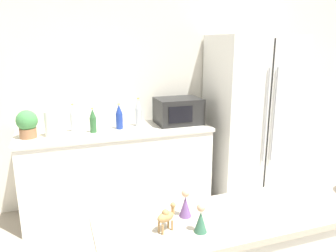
{
  "coord_description": "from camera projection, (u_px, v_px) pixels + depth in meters",
  "views": [
    {
      "loc": [
        -1.09,
        -0.84,
        1.77
      ],
      "look_at": [
        -0.3,
        1.41,
        1.15
      ],
      "focal_mm": 35.0,
      "sensor_mm": 36.0,
      "label": 1
    }
  ],
  "objects": [
    {
      "name": "back_bottle_2",
      "position": [
        119.0,
        117.0,
        3.35
      ],
      "size": [
        0.07,
        0.07,
        0.26
      ],
      "color": "navy",
      "rests_on": "back_counter"
    },
    {
      "name": "microwave",
      "position": [
        178.0,
        111.0,
        3.57
      ],
      "size": [
        0.48,
        0.37,
        0.28
      ],
      "color": "black",
      "rests_on": "back_counter"
    },
    {
      "name": "wise_man_figurine_crimson",
      "position": [
        201.0,
        220.0,
        1.48
      ],
      "size": [
        0.06,
        0.06,
        0.14
      ],
      "color": "#33664C",
      "rests_on": "bar_counter"
    },
    {
      "name": "wall_back",
      "position": [
        155.0,
        86.0,
        3.74
      ],
      "size": [
        8.0,
        0.06,
        2.55
      ],
      "color": "silver",
      "rests_on": "ground_plane"
    },
    {
      "name": "back_counter",
      "position": [
        118.0,
        170.0,
        3.48
      ],
      "size": [
        1.95,
        0.63,
        0.89
      ],
      "color": "white",
      "rests_on": "ground_plane"
    },
    {
      "name": "back_bottle_1",
      "position": [
        93.0,
        121.0,
        3.22
      ],
      "size": [
        0.06,
        0.06,
        0.25
      ],
      "color": "#2D6033",
      "rests_on": "back_counter"
    },
    {
      "name": "refrigerator",
      "position": [
        250.0,
        117.0,
        3.8
      ],
      "size": [
        0.92,
        0.72,
        1.84
      ],
      "color": "white",
      "rests_on": "ground_plane"
    },
    {
      "name": "back_bottle_0",
      "position": [
        138.0,
        113.0,
        3.46
      ],
      "size": [
        0.07,
        0.07,
        0.3
      ],
      "color": "#B2B7BC",
      "rests_on": "back_counter"
    },
    {
      "name": "paper_towel_roll",
      "position": [
        51.0,
        124.0,
        3.08
      ],
      "size": [
        0.11,
        0.11,
        0.25
      ],
      "color": "white",
      "rests_on": "back_counter"
    },
    {
      "name": "camel_figurine",
      "position": [
        166.0,
        216.0,
        1.49
      ],
      "size": [
        0.1,
        0.07,
        0.13
      ],
      "color": "#A87F4C",
      "rests_on": "bar_counter"
    },
    {
      "name": "back_bottle_3",
      "position": [
        73.0,
        118.0,
        3.25
      ],
      "size": [
        0.07,
        0.07,
        0.28
      ],
      "color": "#B2B7BC",
      "rests_on": "back_counter"
    },
    {
      "name": "potted_plant",
      "position": [
        27.0,
        124.0,
        3.03
      ],
      "size": [
        0.19,
        0.19,
        0.26
      ],
      "color": "#9E6B47",
      "rests_on": "back_counter"
    },
    {
      "name": "wise_man_figurine_blue",
      "position": [
        185.0,
        205.0,
        1.61
      ],
      "size": [
        0.06,
        0.06,
        0.14
      ],
      "color": "#6B4784",
      "rests_on": "bar_counter"
    }
  ]
}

